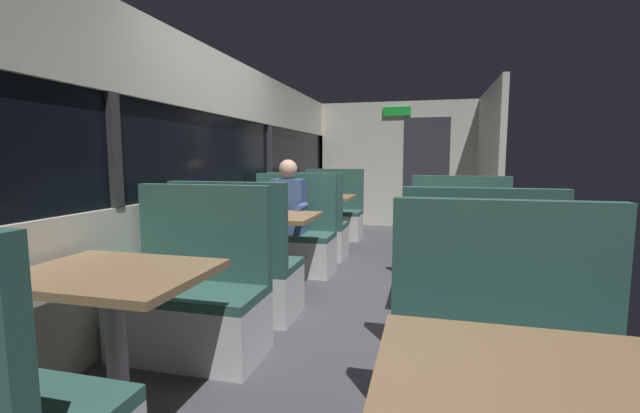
{
  "coord_description": "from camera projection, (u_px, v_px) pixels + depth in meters",
  "views": [
    {
      "loc": [
        0.56,
        -3.76,
        1.28
      ],
      "look_at": [
        -0.54,
        0.6,
        0.76
      ],
      "focal_mm": 23.63,
      "sensor_mm": 36.0,
      "label": 1
    }
  ],
  "objects": [
    {
      "name": "ground_plane",
      "position": [
        361.0,
        297.0,
        3.91
      ],
      "size": [
        3.3,
        9.2,
        0.02
      ],
      "primitive_type": "cube",
      "color": "#423F44"
    },
    {
      "name": "carriage_window_panel_left",
      "position": [
        216.0,
        175.0,
        4.13
      ],
      "size": [
        0.09,
        8.48,
        2.3
      ],
      "color": "beige",
      "rests_on": "ground_plane"
    },
    {
      "name": "carriage_end_bulkhead",
      "position": [
        399.0,
        165.0,
        7.8
      ],
      "size": [
        2.9,
        0.11,
        2.3
      ],
      "color": "beige",
      "rests_on": "ground_plane"
    },
    {
      "name": "carriage_aisle_panel_right",
      "position": [
        488.0,
        166.0,
        6.31
      ],
      "size": [
        0.08,
        2.4,
        2.3
      ],
      "primitive_type": "cube",
      "color": "beige",
      "rests_on": "ground_plane"
    },
    {
      "name": "dining_table_near_window",
      "position": [
        113.0,
        290.0,
        2.04
      ],
      "size": [
        0.9,
        0.7,
        0.74
      ],
      "color": "#9E9EA3",
      "rests_on": "ground_plane"
    },
    {
      "name": "bench_near_window_facing_entry",
      "position": [
        193.0,
        304.0,
        2.75
      ],
      "size": [
        0.95,
        0.5,
        1.1
      ],
      "color": "silver",
      "rests_on": "ground_plane"
    },
    {
      "name": "dining_table_mid_window",
      "position": [
        269.0,
        225.0,
        4.04
      ],
      "size": [
        0.9,
        0.7,
        0.74
      ],
      "color": "#9E9EA3",
      "rests_on": "ground_plane"
    },
    {
      "name": "bench_mid_window_facing_end",
      "position": [
        238.0,
        276.0,
        3.4
      ],
      "size": [
        0.95,
        0.5,
        1.1
      ],
      "color": "silver",
      "rests_on": "ground_plane"
    },
    {
      "name": "bench_mid_window_facing_entry",
      "position": [
        292.0,
        242.0,
        4.75
      ],
      "size": [
        0.95,
        0.5,
        1.1
      ],
      "color": "silver",
      "rests_on": "ground_plane"
    },
    {
      "name": "dining_table_far_window",
      "position": [
        321.0,
        203.0,
        6.04
      ],
      "size": [
        0.9,
        0.7,
        0.74
      ],
      "color": "#9E9EA3",
      "rests_on": "ground_plane"
    },
    {
      "name": "bench_far_window_facing_end",
      "position": [
        308.0,
        232.0,
        5.4
      ],
      "size": [
        0.95,
        0.5,
        1.1
      ],
      "color": "silver",
      "rests_on": "ground_plane"
    },
    {
      "name": "bench_far_window_facing_entry",
      "position": [
        332.0,
        217.0,
        6.74
      ],
      "size": [
        0.95,
        0.5,
        1.1
      ],
      "color": "silver",
      "rests_on": "ground_plane"
    },
    {
      "name": "bench_front_aisle_facing_entry",
      "position": [
        504.0,
        390.0,
        1.73
      ],
      "size": [
        0.95,
        0.5,
        1.1
      ],
      "color": "silver",
      "rests_on": "ground_plane"
    },
    {
      "name": "dining_table_rear_aisle",
      "position": [
        467.0,
        237.0,
        3.41
      ],
      "size": [
        0.9,
        0.7,
        0.74
      ],
      "color": "#9E9EA3",
      "rests_on": "ground_plane"
    },
    {
      "name": "bench_rear_aisle_facing_end",
      "position": [
        475.0,
        303.0,
        2.77
      ],
      "size": [
        0.95,
        0.5,
        1.1
      ],
      "color": "silver",
      "rests_on": "ground_plane"
    },
    {
      "name": "bench_rear_aisle_facing_entry",
      "position": [
        460.0,
        255.0,
        4.12
      ],
      "size": [
        0.95,
        0.5,
        1.1
      ],
      "color": "silver",
      "rests_on": "ground_plane"
    },
    {
      "name": "seated_passenger",
      "position": [
        290.0,
        225.0,
        4.65
      ],
      "size": [
        0.47,
        0.55,
        1.26
      ],
      "color": "#26262D",
      "rests_on": "ground_plane"
    }
  ]
}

